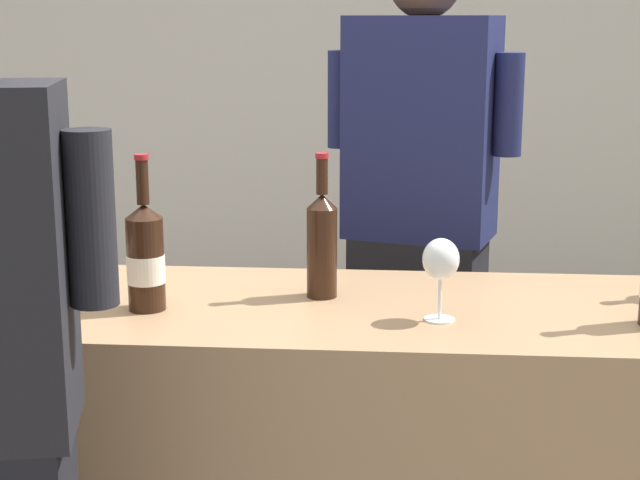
% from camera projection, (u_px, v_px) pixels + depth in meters
% --- Properties ---
extents(wall_back, '(8.00, 0.10, 2.80)m').
position_uv_depth(wall_back, '(352.00, 52.00, 4.64)').
color(wall_back, beige).
rests_on(wall_back, ground_plane).
extents(wine_bottle_1, '(0.09, 0.09, 0.35)m').
position_uv_depth(wine_bottle_1, '(145.00, 257.00, 2.15)').
color(wine_bottle_1, black).
rests_on(wine_bottle_1, counter).
extents(wine_bottle_2, '(0.07, 0.07, 0.34)m').
position_uv_depth(wine_bottle_2, '(322.00, 242.00, 2.25)').
color(wine_bottle_2, black).
rests_on(wine_bottle_2, counter).
extents(wine_bottle_3, '(0.07, 0.07, 0.33)m').
position_uv_depth(wine_bottle_3, '(62.00, 255.00, 2.17)').
color(wine_bottle_3, black).
rests_on(wine_bottle_3, counter).
extents(wine_bottle_5, '(0.08, 0.08, 0.30)m').
position_uv_depth(wine_bottle_5, '(30.00, 242.00, 2.35)').
color(wine_bottle_5, black).
rests_on(wine_bottle_5, counter).
extents(wine_glass, '(0.08, 0.08, 0.18)m').
position_uv_depth(wine_glass, '(441.00, 262.00, 2.07)').
color(wine_glass, silver).
rests_on(wine_glass, counter).
extents(person_server, '(0.55, 0.35, 1.76)m').
position_uv_depth(person_server, '(419.00, 261.00, 2.86)').
color(person_server, black).
rests_on(person_server, ground_plane).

